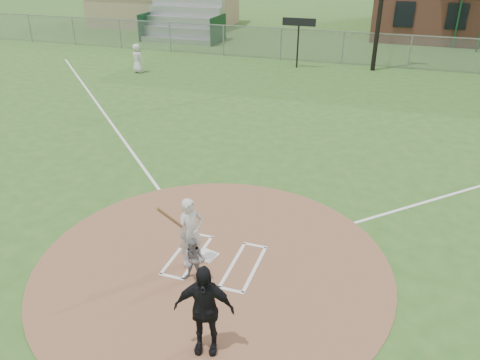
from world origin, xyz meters
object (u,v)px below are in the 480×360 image
(umpire, at_px, (204,309))
(batter_at_plate, at_px, (191,232))
(ondeck_player, at_px, (137,58))
(catcher, at_px, (194,260))
(home_plate, at_px, (207,256))

(umpire, height_order, batter_at_plate, umpire)
(umpire, relative_size, ondeck_player, 1.12)
(batter_at_plate, bearing_deg, umpire, -60.65)
(catcher, bearing_deg, umpire, -70.39)
(ondeck_player, bearing_deg, umpire, 141.63)
(catcher, bearing_deg, ondeck_player, 113.84)
(ondeck_player, xyz_separation_m, batter_at_plate, (10.64, -16.07, 0.05))
(home_plate, bearing_deg, catcher, -84.73)
(catcher, bearing_deg, home_plate, 85.70)
(home_plate, relative_size, ondeck_player, 0.27)
(home_plate, xyz_separation_m, catcher, (0.08, -0.90, 0.52))
(umpire, bearing_deg, batter_at_plate, 105.54)
(home_plate, bearing_deg, umpire, -68.11)
(umpire, bearing_deg, home_plate, 98.08)
(home_plate, relative_size, catcher, 0.42)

